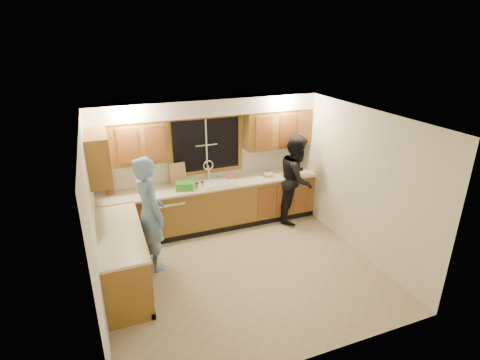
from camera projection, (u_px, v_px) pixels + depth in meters
name	position (u px, v px, depth m)	size (l,w,h in m)	color
floor	(243.00, 271.00, 6.05)	(4.20, 4.20, 0.00)	#B4A98A
ceiling	(243.00, 118.00, 5.12)	(4.20, 4.20, 0.00)	silver
wall_back	(207.00, 162.00, 7.23)	(4.20, 4.20, 0.00)	white
wall_left	(94.00, 225.00, 4.88)	(3.80, 3.80, 0.00)	white
wall_right	(359.00, 182.00, 6.30)	(3.80, 3.80, 0.00)	white
base_cabinets_back	(212.00, 206.00, 7.27)	(4.20, 0.60, 0.88)	olive
base_cabinets_left	(122.00, 259.00, 5.59)	(0.60, 1.90, 0.88)	olive
countertop_back	(212.00, 185.00, 7.09)	(4.20, 0.63, 0.04)	#F5E7CE
countertop_left	(120.00, 232.00, 5.42)	(0.63, 1.90, 0.04)	#F5E7CE
upper_cabinets_left	(128.00, 143.00, 6.40)	(1.35, 0.33, 0.75)	olive
upper_cabinets_right	(278.00, 128.00, 7.36)	(1.35, 0.33, 0.75)	olive
upper_cabinets_return	(98.00, 157.00, 5.69)	(0.33, 0.90, 0.75)	olive
soffit	(207.00, 107.00, 6.67)	(4.20, 0.35, 0.30)	white
window_frame	(206.00, 145.00, 7.09)	(1.44, 0.03, 1.14)	black
sink	(212.00, 186.00, 7.12)	(0.86, 0.52, 0.57)	white
dishwasher	(169.00, 215.00, 6.99)	(0.60, 0.56, 0.82)	white
stove	(126.00, 281.00, 5.09)	(0.58, 0.75, 0.90)	white
man	(150.00, 214.00, 5.86)	(0.69, 0.45, 1.89)	#70A1D5
woman	(296.00, 179.00, 7.42)	(0.86, 0.67, 1.77)	black
knife_block	(109.00, 189.00, 6.59)	(0.11, 0.10, 0.21)	brown
cutting_board	(178.00, 174.00, 7.01)	(0.31, 0.02, 0.41)	tan
dish_crate	(185.00, 185.00, 6.81)	(0.31, 0.29, 0.15)	green
soap_bottle	(230.00, 175.00, 7.25)	(0.08, 0.08, 0.18)	#DA537C
bowl	(268.00, 175.00, 7.45)	(0.22, 0.22, 0.05)	silver
can_left	(202.00, 185.00, 6.89)	(0.06, 0.06, 0.11)	beige
can_right	(197.00, 186.00, 6.80)	(0.07, 0.07, 0.13)	beige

